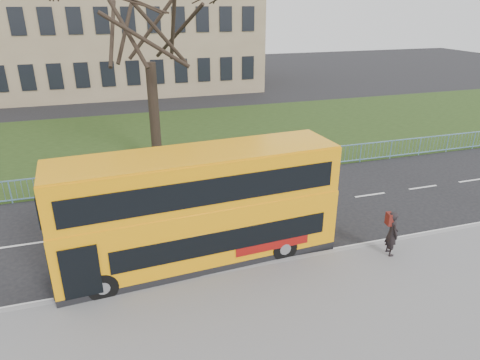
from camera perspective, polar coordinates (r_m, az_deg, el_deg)
name	(u,v)px	position (r m, az deg, el deg)	size (l,w,h in m)	color
ground	(271,240)	(16.56, 4.14, -8.04)	(120.00, 120.00, 0.00)	black
kerb	(287,260)	(15.32, 6.28, -10.61)	(80.00, 0.20, 0.14)	gray
grass_verge	(194,136)	(29.25, -6.12, 5.82)	(80.00, 15.40, 0.08)	#203413
guard_railing	(225,168)	(21.98, -2.07, 1.60)	(40.00, 0.12, 1.10)	#75ABD1
bare_tree	(148,41)	(23.40, -12.11, 17.64)	(9.12, 9.12, 13.03)	black
civic_building	(101,18)	(48.22, -18.09, 19.89)	(30.00, 15.00, 14.00)	#8D7759
yellow_bus	(199,206)	(14.39, -5.51, -3.48)	(9.57, 2.85, 3.96)	#FFA20A
pedestrian	(392,233)	(16.00, 19.60, -6.71)	(0.60, 0.40, 1.65)	black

